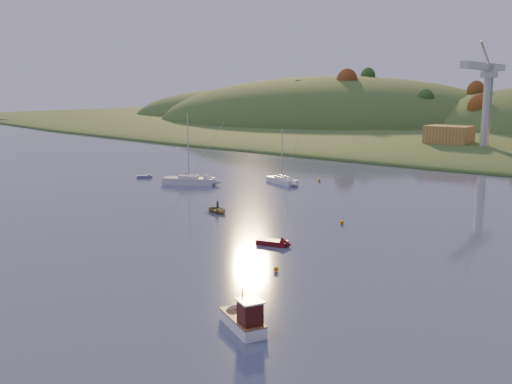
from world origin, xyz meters
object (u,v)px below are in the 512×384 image
Objects in this scene: canoe at (218,210)px; grey_dinghy at (147,177)px; sailboat_near at (189,180)px; sailboat_far at (282,180)px; fishing_boat at (240,317)px; red_tender at (279,243)px.

canoe is 1.22× the size of grey_dinghy.
sailboat_far is (12.32, 11.21, -0.13)m from sailboat_near.
fishing_boat is 0.58× the size of sailboat_far.
fishing_boat is 21.72m from red_tender.
grey_dinghy is (-58.51, 41.59, -0.54)m from fishing_boat.
fishing_boat is at bearing -69.75° from sailboat_near.
red_tender is at bearing -71.03° from grey_dinghy.
canoe is (7.26, -25.04, -0.28)m from sailboat_far.
sailboat_near is at bearing -15.46° from fishing_boat.
fishing_boat is 1.34× the size of red_tender.
canoe is (19.59, -13.83, -0.41)m from sailboat_near.
sailboat_far is at bearing 111.63° from red_tender.
sailboat_near reaches higher than sailboat_far.
sailboat_near is 23.98m from canoe.
grey_dinghy is at bearing 140.83° from red_tender.
red_tender reaches higher than grey_dinghy.
grey_dinghy is (-11.85, 0.53, -0.56)m from sailboat_near.
canoe is (-27.07, 27.23, -0.39)m from fishing_boat.
sailboat_near is at bearing -48.38° from grey_dinghy.
sailboat_near is 42.35m from red_tender.
sailboat_near is 2.96× the size of red_tender.
sailboat_near is 11.87m from grey_dinghy.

